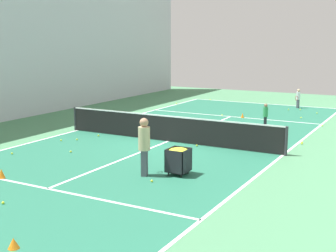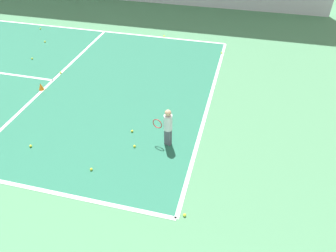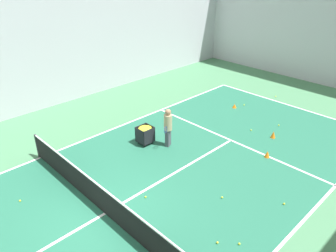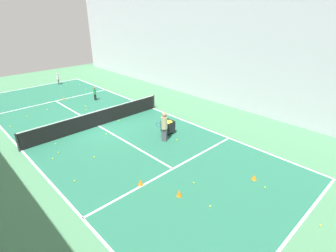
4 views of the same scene
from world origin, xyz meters
The scene contains 24 objects.
ground_plane centered at (0.00, 0.00, 0.00)m, with size 37.92×37.92×0.00m, color #477F56.
court_playing_area centered at (0.00, 0.00, 0.00)m, with size 9.24×24.74×0.00m.
line_baseline_far centered at (0.00, 12.37, 0.01)m, with size 9.24×0.10×0.00m, color white.
line_sideline_left centered at (-4.62, 0.00, 0.01)m, with size 0.10×24.74×0.00m, color white.
line_service_far centered at (0.00, 6.80, 0.01)m, with size 9.24×0.10×0.00m, color white.
line_centre_service centered at (0.00, 0.00, 0.01)m, with size 0.10×13.61×0.00m, color white.
tennis_net centered at (0.00, 0.00, 0.54)m, with size 9.54×0.10×1.04m.
coach_at_net centered at (-1.65, 4.44, 1.00)m, with size 0.47×0.68×1.75m.
ball_cart centered at (-2.50, 3.87, 0.59)m, with size 0.61×0.64×0.82m.
training_cone_2 centered at (1.19, 8.38, 0.16)m, with size 0.22×0.22×0.32m, color orange.
training_cone_3 centered at (1.87, 6.72, 0.15)m, with size 0.22×0.22×0.29m, color orange.
training_cone_4 centered at (-2.02, 9.89, 0.11)m, with size 0.23×0.23×0.22m, color orange.
tennis_ball_3 centered at (-1.22, 12.91, 0.04)m, with size 0.07×0.07×0.07m, color yellow.
tennis_ball_4 centered at (0.79, 9.65, 0.04)m, with size 0.07×0.07×0.07m, color yellow.
tennis_ball_5 centered at (0.13, 8.24, 0.04)m, with size 0.07×0.07×0.07m, color yellow.
tennis_ball_9 centered at (-1.81, 10.53, 0.04)m, with size 0.07×0.07×0.07m, color yellow.
tennis_ball_15 centered at (0.33, 1.44, 0.04)m, with size 0.07×0.07×0.07m, color yellow.
tennis_ball_19 centered at (-1.38, 0.23, 0.04)m, with size 0.07×0.07×0.07m, color yellow.
tennis_ball_22 centered at (3.31, 1.61, 0.04)m, with size 0.07×0.07×0.07m, color yellow.
tennis_ball_23 centered at (-2.19, 4.90, 0.04)m, with size 0.07×0.07×0.07m, color yellow.
tennis_ball_25 centered at (2.17, 3.31, 0.04)m, with size 0.07×0.07×0.07m, color yellow.
tennis_ball_27 centered at (3.77, 2.02, 0.04)m, with size 0.07×0.07×0.07m, color yellow.
tennis_ball_29 centered at (-2.49, -1.73, 0.04)m, with size 0.07×0.07×0.07m, color yellow.
tennis_ball_31 centered at (3.82, 4.53, 0.04)m, with size 0.07×0.07×0.07m, color yellow.
Camera 3 is at (7.20, -4.18, 7.35)m, focal length 35.00 mm.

